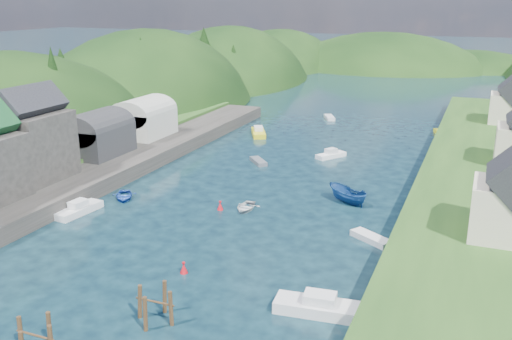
% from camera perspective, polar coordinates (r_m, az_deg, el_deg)
% --- Properties ---
extents(ground, '(600.00, 600.00, 0.00)m').
position_cam_1_polar(ground, '(86.84, 5.46, 1.38)').
color(ground, black).
rests_on(ground, ground).
extents(hillside_left, '(44.00, 245.56, 52.00)m').
position_cam_1_polar(hillside_left, '(129.49, -10.72, 2.67)').
color(hillside_left, black).
rests_on(hillside_left, ground).
extents(far_hills, '(103.00, 68.00, 44.00)m').
position_cam_1_polar(far_hills, '(208.32, 15.69, 6.88)').
color(far_hills, black).
rests_on(far_hills, ground).
extents(hill_trees, '(92.33, 152.64, 11.64)m').
position_cam_1_polar(hill_trees, '(99.03, 8.06, 9.71)').
color(hill_trees, black).
rests_on(hill_trees, ground).
extents(quay_left, '(12.00, 110.00, 2.00)m').
position_cam_1_polar(quay_left, '(72.71, -20.33, -1.90)').
color(quay_left, '#2D2B28').
rests_on(quay_left, ground).
extents(terrace_left_grass, '(12.00, 110.00, 2.50)m').
position_cam_1_polar(terrace_left_grass, '(77.41, -24.21, -1.04)').
color(terrace_left_grass, '#234719').
rests_on(terrace_left_grass, ground).
extents(boat_sheds, '(7.00, 21.00, 7.50)m').
position_cam_1_polar(boat_sheds, '(87.09, -13.30, 4.62)').
color(boat_sheds, '#2D2D30').
rests_on(boat_sheds, quay_left).
extents(terrace_right, '(16.00, 120.00, 2.40)m').
position_cam_1_polar(terrace_right, '(73.66, 22.08, -1.69)').
color(terrace_right, '#234719').
rests_on(terrace_right, ground).
extents(piling_cluster_far, '(3.21, 3.00, 3.34)m').
position_cam_1_polar(piling_cluster_far, '(43.90, -10.04, -13.46)').
color(piling_cluster_far, '#382314').
rests_on(piling_cluster_far, ground).
extents(channel_buoy_near, '(0.70, 0.70, 1.10)m').
position_cam_1_polar(channel_buoy_near, '(50.81, -7.23, -9.69)').
color(channel_buoy_near, '#B30E17').
rests_on(channel_buoy_near, ground).
extents(channel_buoy_far, '(0.70, 0.70, 1.10)m').
position_cam_1_polar(channel_buoy_far, '(64.76, -3.60, -3.59)').
color(channel_buoy_far, '#B30E17').
rests_on(channel_buoy_far, ground).
extents(moored_boats, '(36.69, 100.27, 2.28)m').
position_cam_1_polar(moored_boats, '(61.49, -5.31, -4.63)').
color(moored_boats, white).
rests_on(moored_boats, ground).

